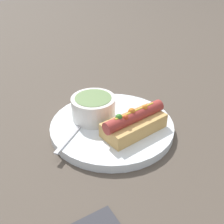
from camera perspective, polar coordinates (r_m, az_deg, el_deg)
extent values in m
plane|color=#4C4238|center=(0.62, 0.00, -3.85)|extent=(4.00, 4.00, 0.00)
cylinder|color=white|center=(0.61, 0.00, -3.11)|extent=(0.29, 0.29, 0.02)
cube|color=tan|center=(0.57, 4.81, -2.89)|extent=(0.15, 0.08, 0.03)
cylinder|color=#9E332D|center=(0.56, 4.92, -0.92)|extent=(0.15, 0.04, 0.03)
sphere|color=#C63F1E|center=(0.53, 2.99, -1.18)|extent=(0.01, 0.01, 0.01)
sphere|color=#387A28|center=(0.53, 1.50, -1.13)|extent=(0.01, 0.01, 0.01)
sphere|color=orange|center=(0.57, 7.10, 1.00)|extent=(0.01, 0.01, 0.01)
sphere|color=orange|center=(0.55, 4.28, 0.14)|extent=(0.02, 0.02, 0.02)
cylinder|color=gold|center=(0.55, 4.98, 0.19)|extent=(0.11, 0.01, 0.01)
cylinder|color=silver|center=(0.62, -4.03, 0.92)|extent=(0.10, 0.10, 0.05)
cylinder|color=#66844C|center=(0.60, -4.11, 2.69)|extent=(0.08, 0.08, 0.01)
cube|color=#B7B7BC|center=(0.57, -9.30, -5.41)|extent=(0.10, 0.07, 0.00)
ellipsoid|color=#B7B7BC|center=(0.62, -5.86, -1.30)|extent=(0.05, 0.04, 0.01)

